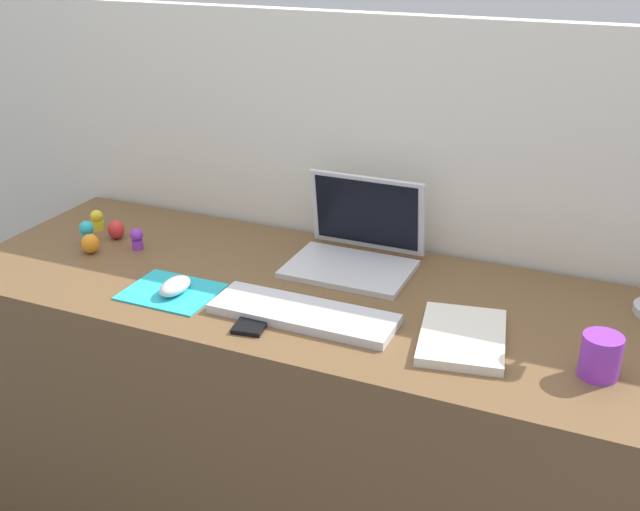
# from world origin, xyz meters

# --- Properties ---
(back_wall) EXTENTS (2.96, 0.05, 1.32)m
(back_wall) POSITION_xyz_m (0.00, 0.35, 0.66)
(back_wall) COLOR silver
(back_wall) RESTS_ON ground_plane
(desk) EXTENTS (1.76, 0.63, 0.74)m
(desk) POSITION_xyz_m (0.00, 0.00, 0.37)
(desk) COLOR brown
(desk) RESTS_ON ground_plane
(laptop) EXTENTS (0.30, 0.25, 0.21)m
(laptop) POSITION_xyz_m (0.04, 0.18, 0.79)
(laptop) COLOR silver
(laptop) RESTS_ON desk
(keyboard) EXTENTS (0.41, 0.13, 0.02)m
(keyboard) POSITION_xyz_m (0.03, -0.13, 0.75)
(keyboard) COLOR silver
(keyboard) RESTS_ON desk
(mousepad) EXTENTS (0.21, 0.17, 0.00)m
(mousepad) POSITION_xyz_m (-0.30, -0.15, 0.74)
(mousepad) COLOR #28B7CC
(mousepad) RESTS_ON desk
(mouse) EXTENTS (0.06, 0.10, 0.03)m
(mouse) POSITION_xyz_m (-0.28, -0.15, 0.76)
(mouse) COLOR silver
(mouse) RESTS_ON mousepad
(cell_phone) EXTENTS (0.08, 0.14, 0.01)m
(cell_phone) POSITION_xyz_m (-0.05, -0.19, 0.74)
(cell_phone) COLOR black
(cell_phone) RESTS_ON desk
(notebook_pad) EXTENTS (0.21, 0.27, 0.02)m
(notebook_pad) POSITION_xyz_m (0.37, -0.09, 0.75)
(notebook_pad) COLOR silver
(notebook_pad) RESTS_ON desk
(coffee_mug) EXTENTS (0.08, 0.08, 0.09)m
(coffee_mug) POSITION_xyz_m (0.64, -0.12, 0.78)
(coffee_mug) COLOR purple
(coffee_mug) RESTS_ON desk
(toy_figurine_red) EXTENTS (0.05, 0.05, 0.05)m
(toy_figurine_red) POSITION_xyz_m (-0.61, 0.07, 0.77)
(toy_figurine_red) COLOR red
(toy_figurine_red) RESTS_ON desk
(toy_figurine_yellow) EXTENTS (0.03, 0.03, 0.06)m
(toy_figurine_yellow) POSITION_xyz_m (-0.70, 0.10, 0.77)
(toy_figurine_yellow) COLOR yellow
(toy_figurine_yellow) RESTS_ON desk
(toy_figurine_cyan) EXTENTS (0.04, 0.04, 0.06)m
(toy_figurine_cyan) POSITION_xyz_m (-0.66, 0.01, 0.77)
(toy_figurine_cyan) COLOR #28B7CC
(toy_figurine_cyan) RESTS_ON desk
(toy_figurine_purple) EXTENTS (0.03, 0.03, 0.06)m
(toy_figurine_purple) POSITION_xyz_m (-0.52, 0.03, 0.77)
(toy_figurine_purple) COLOR purple
(toy_figurine_purple) RESTS_ON desk
(toy_figurine_orange) EXTENTS (0.05, 0.05, 0.05)m
(toy_figurine_orange) POSITION_xyz_m (-0.61, -0.04, 0.77)
(toy_figurine_orange) COLOR orange
(toy_figurine_orange) RESTS_ON desk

